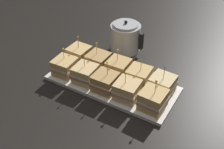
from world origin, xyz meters
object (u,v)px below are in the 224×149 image
sandwich_front_right (127,90)px  serving_platter (112,83)px  sandwich_back_left (98,62)px  sandwich_front_center (105,82)px  sandwich_back_far_left (79,55)px  kettle_steel (126,37)px  sandwich_front_far_left (65,67)px  sandwich_front_left (85,74)px  sandwich_back_right (139,76)px  sandwich_front_far_right (153,100)px  sandwich_back_center (118,68)px  sandwich_back_far_right (162,85)px

sandwich_front_right → serving_platter: bearing=152.7°
serving_platter → sandwich_back_left: 0.15m
sandwich_front_center → sandwich_back_far_left: size_ratio=1.00×
sandwich_back_left → kettle_steel: kettle_steel is taller
sandwich_front_far_left → sandwich_front_center: size_ratio=0.92×
sandwich_front_far_left → sandwich_front_left: 0.13m
sandwich_front_left → sandwich_back_left: sandwich_front_left is taller
sandwich_front_far_left → sandwich_back_right: 0.40m
sandwich_front_left → serving_platter: bearing=26.1°
sandwich_front_far_left → sandwich_front_left: size_ratio=0.90×
sandwich_front_far_right → sandwich_back_far_left: same height
kettle_steel → sandwich_front_left: bearing=-92.6°
sandwich_front_far_right → sandwich_back_center: 0.29m
sandwich_front_right → sandwich_back_far_left: 0.40m
sandwich_front_center → sandwich_back_far_left: same height
serving_platter → sandwich_back_far_right: 0.27m
sandwich_front_far_right → sandwich_front_left: bearing=179.0°
sandwich_front_left → kettle_steel: bearing=87.4°
sandwich_back_far_left → sandwich_back_center: size_ratio=1.01×
sandwich_front_far_left → sandwich_back_far_left: bearing=90.3°
sandwich_front_far_left → kettle_steel: 0.43m
serving_platter → sandwich_back_center: sandwich_back_center is taller
sandwich_front_far_right → kettle_steel: 0.55m
serving_platter → sandwich_front_left: size_ratio=3.97×
sandwich_back_right → sandwich_back_far_right: (0.13, -0.00, -0.00)m
sandwich_front_far_right → kettle_steel: (-0.36, 0.41, 0.02)m
sandwich_front_center → sandwich_back_far_right: sandwich_front_center is taller
sandwich_front_left → sandwich_front_center: (0.12, -0.00, -0.00)m
sandwich_back_center → sandwich_front_right: bearing=-46.1°
sandwich_front_right → sandwich_back_right: bearing=89.7°
sandwich_front_center → sandwich_back_far_left: (-0.26, 0.13, 0.00)m
sandwich_front_far_right → sandwich_back_left: 0.40m
serving_platter → sandwich_front_far_left: sandwich_front_far_left is taller
sandwich_back_far_right → sandwich_back_right: bearing=179.4°
sandwich_back_left → sandwich_front_far_left: bearing=-135.5°
sandwich_front_left → sandwich_front_far_left: bearing=-178.7°
sandwich_front_far_right → sandwich_back_far_left: (-0.51, 0.13, -0.00)m
sandwich_front_left → sandwich_back_right: 0.28m
sandwich_back_far_right → sandwich_back_left: bearing=179.4°
sandwich_back_far_left → sandwich_back_far_right: (0.51, -0.01, -0.00)m
sandwich_back_left → sandwich_front_left: bearing=-89.6°
sandwich_front_right → sandwich_front_far_right: bearing=-1.5°
sandwich_front_center → sandwich_front_far_right: 0.26m
sandwich_front_far_right → sandwich_back_right: size_ratio=1.08×
serving_platter → sandwich_back_right: size_ratio=4.38×
sandwich_front_far_right → sandwich_back_far_right: (-0.01, 0.13, -0.00)m
serving_platter → sandwich_back_left: sandwich_back_left is taller
sandwich_front_left → kettle_steel: kettle_steel is taller
sandwich_front_left → sandwich_front_right: sandwich_front_left is taller
sandwich_front_center → sandwich_back_right: 0.18m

